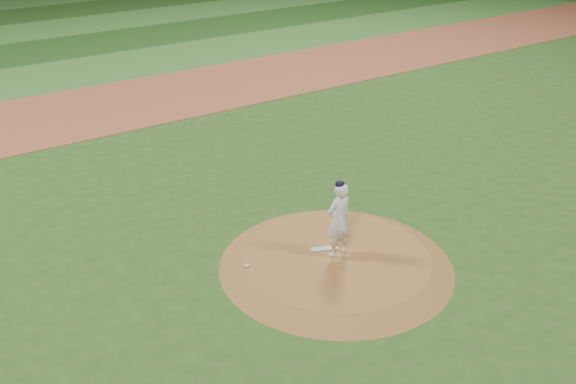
# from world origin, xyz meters

# --- Properties ---
(ground) EXTENTS (120.00, 120.00, 0.00)m
(ground) POSITION_xyz_m (0.00, 0.00, 0.00)
(ground) COLOR #284E19
(ground) RESTS_ON ground
(infield_dirt_band) EXTENTS (70.00, 6.00, 0.02)m
(infield_dirt_band) POSITION_xyz_m (0.00, 14.00, 0.01)
(infield_dirt_band) COLOR brown
(infield_dirt_band) RESTS_ON ground
(outfield_stripe_0) EXTENTS (70.00, 5.00, 0.02)m
(outfield_stripe_0) POSITION_xyz_m (0.00, 19.50, 0.01)
(outfield_stripe_0) COLOR #356D27
(outfield_stripe_0) RESTS_ON ground
(outfield_stripe_1) EXTENTS (70.00, 5.00, 0.02)m
(outfield_stripe_1) POSITION_xyz_m (0.00, 24.50, 0.01)
(outfield_stripe_1) COLOR #1D4717
(outfield_stripe_1) RESTS_ON ground
(outfield_stripe_2) EXTENTS (70.00, 5.00, 0.02)m
(outfield_stripe_2) POSITION_xyz_m (0.00, 29.50, 0.01)
(outfield_stripe_2) COLOR #33742A
(outfield_stripe_2) RESTS_ON ground
(pitchers_mound) EXTENTS (5.50, 5.50, 0.25)m
(pitchers_mound) POSITION_xyz_m (0.00, 0.00, 0.12)
(pitchers_mound) COLOR #925F2D
(pitchers_mound) RESTS_ON ground
(pitching_rubber) EXTENTS (0.68, 0.43, 0.03)m
(pitching_rubber) POSITION_xyz_m (-0.04, 0.39, 0.27)
(pitching_rubber) COLOR beige
(pitching_rubber) RESTS_ON pitchers_mound
(rosin_bag) EXTENTS (0.11, 0.11, 0.06)m
(rosin_bag) POSITION_xyz_m (-1.96, 0.79, 0.28)
(rosin_bag) COLOR silver
(rosin_bag) RESTS_ON pitchers_mound
(pitcher_on_mound) EXTENTS (0.70, 0.48, 1.91)m
(pitcher_on_mound) POSITION_xyz_m (0.07, 0.05, 1.19)
(pitcher_on_mound) COLOR white
(pitcher_on_mound) RESTS_ON pitchers_mound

